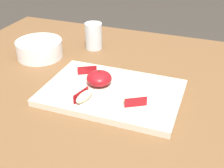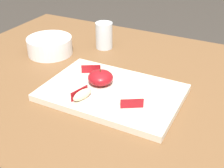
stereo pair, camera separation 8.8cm
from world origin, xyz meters
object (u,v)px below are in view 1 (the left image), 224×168
(apple_half_skin_up, at_px, (99,78))
(ceramic_fruit_bowl, at_px, (39,48))
(apple_wedge_near_knife, at_px, (84,96))
(drinking_glass_water, at_px, (94,36))
(apple_wedge_back, at_px, (135,100))
(apple_wedge_left, at_px, (87,69))
(cutting_board, at_px, (112,93))

(apple_half_skin_up, relative_size, ceramic_fruit_bowl, 0.46)
(apple_wedge_near_knife, xyz_separation_m, ceramic_fruit_bowl, (-0.30, 0.24, 0.00))
(drinking_glass_water, bearing_deg, apple_half_skin_up, -63.43)
(apple_half_skin_up, distance_m, apple_wedge_back, 0.15)
(apple_half_skin_up, bearing_deg, ceramic_fruit_bowl, 154.66)
(apple_half_skin_up, xyz_separation_m, ceramic_fruit_bowl, (-0.31, 0.14, -0.01))
(apple_half_skin_up, height_order, drinking_glass_water, drinking_glass_water)
(apple_wedge_left, xyz_separation_m, ceramic_fruit_bowl, (-0.24, 0.09, 0.00))
(cutting_board, relative_size, apple_wedge_left, 5.97)
(apple_half_skin_up, height_order, apple_wedge_near_knife, apple_half_skin_up)
(apple_half_skin_up, relative_size, apple_wedge_near_knife, 1.12)
(apple_half_skin_up, relative_size, apple_wedge_left, 1.15)
(cutting_board, relative_size, apple_wedge_near_knife, 5.85)
(apple_wedge_near_knife, xyz_separation_m, drinking_glass_water, (-0.14, 0.39, 0.02))
(cutting_board, distance_m, drinking_glass_water, 0.37)
(ceramic_fruit_bowl, bearing_deg, apple_wedge_left, -20.29)
(apple_wedge_left, bearing_deg, cutting_board, -32.05)
(apple_wedge_left, bearing_deg, apple_wedge_near_knife, -67.99)
(ceramic_fruit_bowl, height_order, drinking_glass_water, drinking_glass_water)
(apple_wedge_near_knife, relative_size, apple_wedge_back, 1.03)
(cutting_board, xyz_separation_m, apple_wedge_left, (-0.12, 0.07, 0.02))
(cutting_board, distance_m, apple_wedge_near_knife, 0.10)
(cutting_board, distance_m, apple_wedge_left, 0.14)
(apple_half_skin_up, height_order, apple_wedge_back, apple_half_skin_up)
(cutting_board, relative_size, apple_half_skin_up, 5.22)
(apple_wedge_left, height_order, ceramic_fruit_bowl, ceramic_fruit_bowl)
(cutting_board, height_order, ceramic_fruit_bowl, ceramic_fruit_bowl)
(apple_wedge_near_knife, relative_size, apple_wedge_left, 1.02)
(cutting_board, xyz_separation_m, apple_wedge_back, (0.09, -0.05, 0.02))
(cutting_board, bearing_deg, drinking_glass_water, 122.24)
(cutting_board, relative_size, drinking_glass_water, 3.90)
(apple_wedge_near_knife, distance_m, apple_wedge_left, 0.17)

